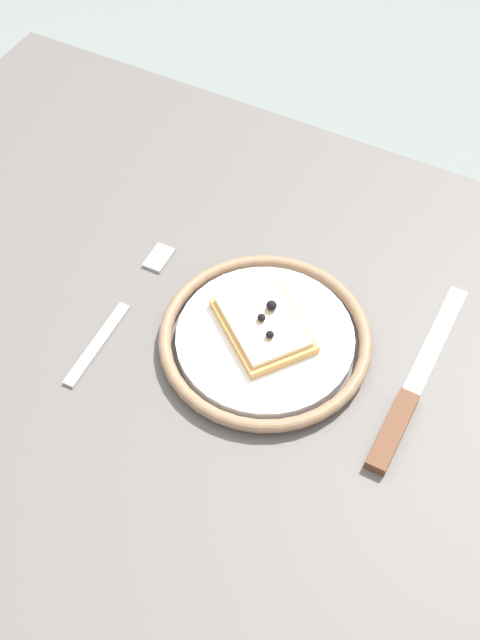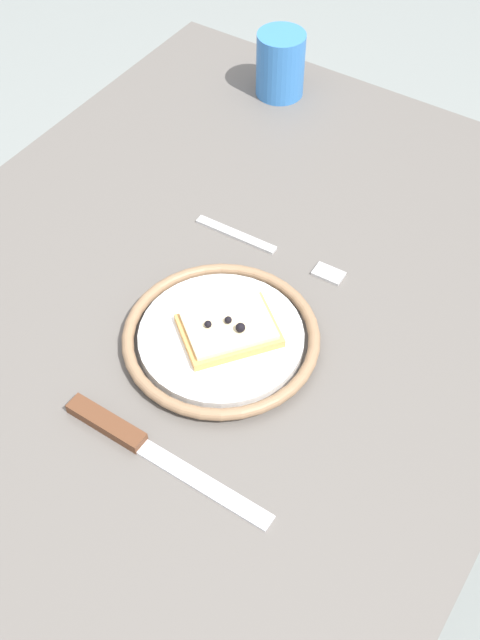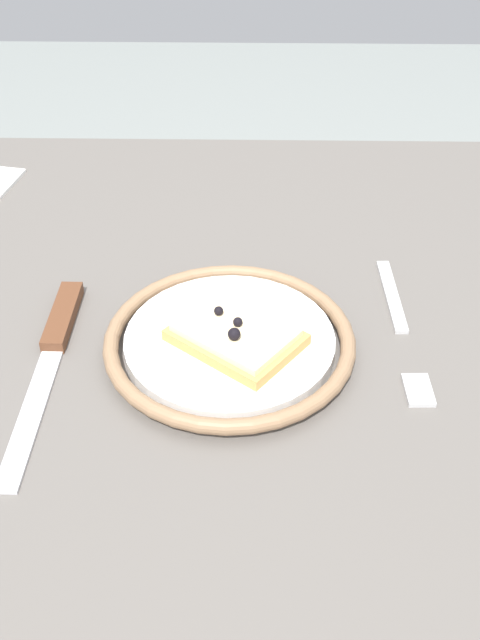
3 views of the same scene
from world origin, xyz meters
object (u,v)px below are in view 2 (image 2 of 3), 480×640
Objects in this scene: pizza_slice_near at (229,329)px; dining_table at (212,361)px; fork at (270,249)px; cup at (280,64)px; plate at (221,338)px; knife at (132,439)px.

dining_table is at bearing -124.72° from pizza_slice_near.
fork is at bearing -165.42° from pizza_slice_near.
cup is at bearing -155.41° from pizza_slice_near.
plate is at bearing 47.06° from dining_table.
dining_table is 0.16m from fork.
pizza_slice_near is 1.34× the size of cup.
pizza_slice_near is at bearing 130.05° from plate.
pizza_slice_near is 0.48m from cup.
cup is at bearing -162.41° from knife.
fork is 2.14× the size of cup.
pizza_slice_near is at bearing 175.97° from knife.
fork is (-0.11, 0.01, 0.11)m from dining_table.
knife is at bearing -1.64° from plate.
pizza_slice_near is 0.53× the size of knife.
knife is 0.62m from cup.
knife is 0.31m from fork.
cup reaches higher than plate.
dining_table is 10.53× the size of cup.
fork is at bearing 173.71° from dining_table.
plate is 1.71× the size of pizza_slice_near.
pizza_slice_near is 0.15m from fork.
dining_table is 0.14m from pizza_slice_near.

